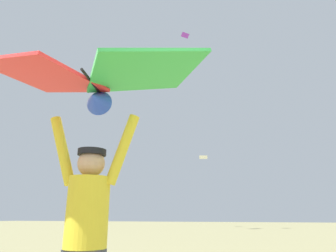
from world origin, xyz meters
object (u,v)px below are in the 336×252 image
Objects in this scene: kite_flyer_person at (86,233)px; distant_kite_teal_low_right at (177,77)px; distant_kite_purple_mid_left at (185,35)px; distant_kite_white_high_left at (203,157)px; held_stunt_kite at (94,79)px.

kite_flyer_person is 1.47× the size of distant_kite_teal_low_right.
distant_kite_white_high_left is (-0.07, 7.16, -10.98)m from distant_kite_purple_mid_left.
distant_kite_teal_low_right is (-5.85, 22.30, 12.78)m from kite_flyer_person.
distant_kite_white_high_left reaches higher than held_stunt_kite.
distant_kite_purple_mid_left is (-5.09, 22.66, 17.41)m from kite_flyer_person.
kite_flyer_person is 1.57× the size of distant_kite_white_high_left.
distant_kite_teal_low_right is at bearing -95.23° from distant_kite_white_high_left.
distant_kite_white_high_left is 0.93× the size of distant_kite_teal_low_right.
distant_kite_purple_mid_left reaches higher than distant_kite_teal_low_right.
held_stunt_kite is at bearing -80.16° from distant_kite_white_high_left.
kite_flyer_person is 30.94m from distant_kite_white_high_left.
distant_kite_teal_low_right is (-0.69, -7.52, 6.36)m from distant_kite_white_high_left.
held_stunt_kite is at bearing -75.30° from distant_kite_teal_low_right.
distant_kite_teal_low_right reaches higher than held_stunt_kite.
distant_kite_white_high_left is at bearing 99.82° from kite_flyer_person.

